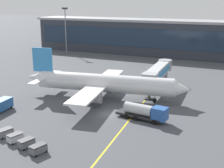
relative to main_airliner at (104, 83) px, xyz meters
The scene contains 12 objects.
ground_plane 12.02m from the main_airliner, 58.79° to the right, with size 700.00×700.00×0.00m, color #47494F.
apron_lead_in_line 13.78m from the main_airliner, 35.73° to the right, with size 0.30×80.00×0.01m, color yellow.
terminal_building 68.34m from the main_airliner, 80.38° to the left, with size 153.56×16.53×15.33m.
main_airliner is the anchor object (origin of this frame).
jet_bridge 16.76m from the main_airliner, 54.64° to the left, with size 5.09×21.88×6.60m.
fuel_tanker 16.92m from the main_airliner, 34.29° to the right, with size 11.02×3.76×3.25m.
lavatory_truck 24.32m from the main_airliner, 132.83° to the right, with size 2.85×6.00×2.50m.
baggage_cart_0 28.25m from the main_airliner, 102.47° to the right, with size 2.22×2.97×1.48m.
baggage_cart_1 28.60m from the main_airliner, 96.01° to the right, with size 2.22×2.97×1.48m.
baggage_cart_2 29.30m from the main_airliner, 89.80° to the right, with size 2.22×2.97×1.48m.
baggage_cart_3 30.33m from the main_airliner, 83.94° to the right, with size 2.22×2.97×1.48m.
apron_light_mast_2 72.92m from the main_airliner, 130.23° to the left, with size 2.80×0.50×20.27m.
Camera 1 is at (26.65, -55.83, 23.54)m, focal length 49.74 mm.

